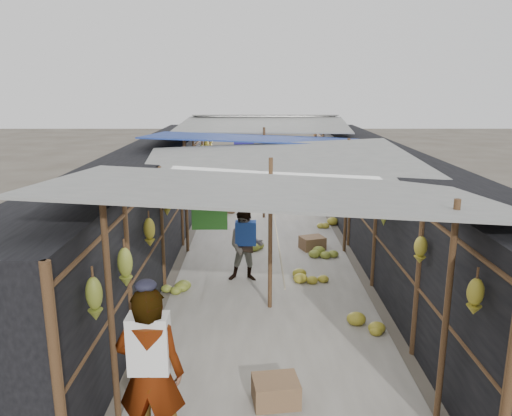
{
  "coord_description": "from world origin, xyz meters",
  "views": [
    {
      "loc": [
        -0.25,
        -4.91,
        3.71
      ],
      "look_at": [
        -0.23,
        5.13,
        1.25
      ],
      "focal_mm": 35.0,
      "sensor_mm": 36.0,
      "label": 1
    }
  ],
  "objects_px": {
    "shopper_blue": "(246,246)",
    "vendor_seated": "(321,200)",
    "black_basin": "(313,200)",
    "crate_near": "(276,392)",
    "vendor_elderly": "(151,374)"
  },
  "relations": [
    {
      "from": "shopper_blue",
      "to": "vendor_seated",
      "type": "distance_m",
      "value": 5.65
    },
    {
      "from": "black_basin",
      "to": "vendor_seated",
      "type": "xyz_separation_m",
      "value": [
        0.07,
        -1.41,
        0.32
      ]
    },
    {
      "from": "crate_near",
      "to": "vendor_seated",
      "type": "bearing_deg",
      "value": 71.35
    },
    {
      "from": "crate_near",
      "to": "vendor_elderly",
      "type": "bearing_deg",
      "value": -154.83
    },
    {
      "from": "black_basin",
      "to": "vendor_seated",
      "type": "height_order",
      "value": "vendor_seated"
    },
    {
      "from": "shopper_blue",
      "to": "crate_near",
      "type": "bearing_deg",
      "value": -80.6
    },
    {
      "from": "black_basin",
      "to": "shopper_blue",
      "type": "xyz_separation_m",
      "value": [
        -2.06,
        -6.63,
        0.61
      ]
    },
    {
      "from": "crate_near",
      "to": "black_basin",
      "type": "relative_size",
      "value": 0.81
    },
    {
      "from": "crate_near",
      "to": "vendor_seated",
      "type": "distance_m",
      "value": 9.29
    },
    {
      "from": "vendor_seated",
      "to": "shopper_blue",
      "type": "bearing_deg",
      "value": -31.82
    },
    {
      "from": "vendor_elderly",
      "to": "shopper_blue",
      "type": "xyz_separation_m",
      "value": [
        0.86,
        4.75,
        -0.22
      ]
    },
    {
      "from": "vendor_elderly",
      "to": "shopper_blue",
      "type": "bearing_deg",
      "value": -97.65
    },
    {
      "from": "crate_near",
      "to": "vendor_seated",
      "type": "xyz_separation_m",
      "value": [
        1.71,
        9.13,
        0.26
      ]
    },
    {
      "from": "black_basin",
      "to": "vendor_elderly",
      "type": "xyz_separation_m",
      "value": [
        -2.92,
        -11.38,
        0.83
      ]
    },
    {
      "from": "vendor_elderly",
      "to": "shopper_blue",
      "type": "relative_size",
      "value": 1.3
    }
  ]
}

